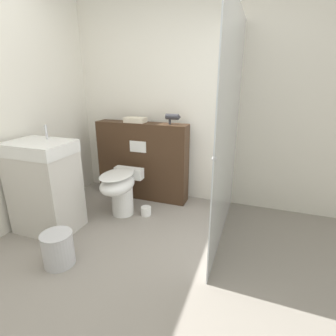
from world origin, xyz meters
The scene contains 10 objects.
ground_plane centered at (0.00, 0.00, 0.00)m, with size 12.00×12.00×0.00m, color gray.
wall_back centered at (0.00, 1.97, 1.25)m, with size 8.00×0.06×2.50m.
partition_panel centered at (-0.50, 1.74, 0.50)m, with size 1.20×0.24×1.00m.
shower_glass centered at (0.65, 1.17, 1.05)m, with size 0.04×1.52×2.11m.
toilet centered at (-0.52, 1.17, 0.34)m, with size 0.35×0.58×0.53m.
sink_vanity centered at (-1.09, 0.67, 0.48)m, with size 0.62×0.46×1.09m.
hair_drier centered at (-0.08, 1.73, 1.09)m, with size 0.19×0.07×0.12m.
folded_towel centered at (-0.57, 1.72, 1.03)m, with size 0.26×0.15×0.06m.
spare_toilet_roll centered at (-0.25, 1.27, 0.05)m, with size 0.12×0.12×0.10m.
waste_bin centered at (-0.59, 0.23, 0.15)m, with size 0.26×0.26×0.30m.
Camera 1 is at (0.92, -1.23, 1.51)m, focal length 28.00 mm.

